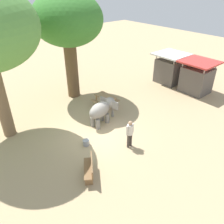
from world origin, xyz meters
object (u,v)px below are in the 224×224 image
at_px(shade_tree_secondary, 67,21).
at_px(feed_bucket, 86,143).
at_px(market_stall_white, 170,70).
at_px(wooden_bench, 90,168).
at_px(picnic_table_near, 105,98).
at_px(elephant, 102,110).
at_px(person_handler, 130,132).
at_px(market_stall_red, 197,78).

xyz_separation_m(shade_tree_secondary, feed_bucket, (5.69, -2.79, -5.28)).
distance_m(market_stall_white, feed_bucket, 10.87).
xyz_separation_m(wooden_bench, picnic_table_near, (-4.77, 4.74, 0.12)).
distance_m(elephant, picnic_table_near, 2.27).
xyz_separation_m(shade_tree_secondary, market_stall_white, (3.09, 7.72, -4.30)).
xyz_separation_m(elephant, wooden_bench, (3.15, -3.20, -0.48)).
bearing_deg(shade_tree_secondary, market_stall_white, 68.17).
bearing_deg(person_handler, elephant, -4.44).
height_order(market_stall_red, feed_bucket, market_stall_red).
bearing_deg(picnic_table_near, elephant, -47.40).
bearing_deg(feed_bucket, elephant, 119.98).
relative_size(shade_tree_secondary, feed_bucket, 20.46).
bearing_deg(market_stall_red, picnic_table_near, -112.12).
bearing_deg(shade_tree_secondary, elephant, -9.27).
bearing_deg(market_stall_white, elephant, -80.53).
xyz_separation_m(shade_tree_secondary, market_stall_red, (5.69, 7.72, -4.30)).
bearing_deg(market_stall_red, shade_tree_secondary, -126.41).
relative_size(picnic_table_near, feed_bucket, 4.43).
xyz_separation_m(wooden_bench, feed_bucket, (-1.97, 1.15, -0.31)).
height_order(shade_tree_secondary, picnic_table_near, shade_tree_secondary).
relative_size(shade_tree_secondary, market_stall_white, 2.92).
bearing_deg(feed_bucket, shade_tree_secondary, 153.88).
xyz_separation_m(elephant, picnic_table_near, (-1.62, 1.54, -0.37)).
distance_m(elephant, market_stall_white, 8.57).
height_order(elephant, picnic_table_near, elephant).
distance_m(elephant, shade_tree_secondary, 6.40).
bearing_deg(wooden_bench, market_stall_white, -34.81).
relative_size(market_stall_white, feed_bucket, 7.00).
bearing_deg(elephant, market_stall_red, -18.55).
bearing_deg(picnic_table_near, wooden_bench, -48.58).
height_order(shade_tree_secondary, market_stall_white, shade_tree_secondary).
bearing_deg(elephant, shade_tree_secondary, 70.19).
relative_size(elephant, picnic_table_near, 1.36).
distance_m(elephant, feed_bucket, 2.50).
height_order(person_handler, market_stall_red, market_stall_red).
height_order(elephant, market_stall_red, market_stall_red).
bearing_deg(person_handler, feed_bucket, 49.39).
bearing_deg(picnic_table_near, market_stall_white, 84.54).
xyz_separation_m(person_handler, picnic_table_near, (-4.41, 1.89, -0.36)).
xyz_separation_m(market_stall_white, feed_bucket, (2.60, -10.51, -0.98)).
bearing_deg(shade_tree_secondary, person_handler, -8.39).
bearing_deg(wooden_bench, feed_bucket, 3.59).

